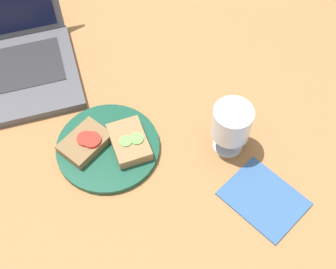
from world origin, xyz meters
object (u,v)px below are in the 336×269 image
object	(u,v)px
laptop	(1,61)
sandwich_with_tomato	(86,143)
plate	(108,147)
sandwich_with_cucumber	(129,142)
napkin	(264,199)
wine_glass	(232,124)

from	to	relation	value
laptop	sandwich_with_tomato	bearing A→B (deg)	-62.11
plate	laptop	world-z (taller)	laptop
sandwich_with_cucumber	laptop	bearing A→B (deg)	128.19
sandwich_with_tomato	laptop	world-z (taller)	laptop
sandwich_with_tomato	napkin	xyz separation A→B (cm)	(31.74, -21.69, -2.31)
sandwich_with_cucumber	wine_glass	world-z (taller)	wine_glass
wine_glass	napkin	size ratio (longest dim) A/B	0.81
sandwich_with_tomato	sandwich_with_cucumber	world-z (taller)	same
sandwich_with_tomato	wine_glass	world-z (taller)	wine_glass
sandwich_with_tomato	wine_glass	xyz separation A→B (cm)	(29.24, -7.65, 5.65)
laptop	napkin	distance (cm)	67.62
wine_glass	sandwich_with_tomato	bearing A→B (deg)	165.34
plate	wine_glass	size ratio (longest dim) A/B	1.78
laptop	wine_glass	bearing A→B (deg)	-38.75
napkin	sandwich_with_cucumber	bearing A→B (deg)	139.69
sandwich_with_tomato	napkin	size ratio (longest dim) A/B	0.81
laptop	napkin	size ratio (longest dim) A/B	2.17
sandwich_with_cucumber	plate	bearing A→B (deg)	165.43
wine_glass	laptop	bearing A→B (deg)	141.25
sandwich_with_cucumber	napkin	size ratio (longest dim) A/B	0.70
plate	sandwich_with_cucumber	bearing A→B (deg)	-14.57
napkin	laptop	bearing A→B (deg)	133.26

